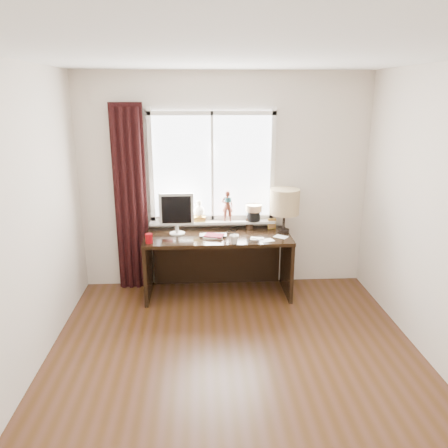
{
  "coord_description": "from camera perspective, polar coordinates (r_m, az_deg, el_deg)",
  "views": [
    {
      "loc": [
        -0.3,
        -3.22,
        2.33
      ],
      "look_at": [
        -0.05,
        1.25,
        1.0
      ],
      "focal_mm": 35.0,
      "sensor_mm": 36.0,
      "label": 1
    }
  ],
  "objects": [
    {
      "name": "loose_papers",
      "position": [
        5.01,
        5.81,
        -1.89
      ],
      "size": [
        0.46,
        0.28,
        0.0
      ],
      "color": "white",
      "rests_on": "desk"
    },
    {
      "name": "desk_cables",
      "position": [
        5.11,
        2.27,
        -1.43
      ],
      "size": [
        0.37,
        0.59,
        0.01
      ],
      "color": "black",
      "rests_on": "desk"
    },
    {
      "name": "mug",
      "position": [
        4.81,
        1.33,
        -1.97
      ],
      "size": [
        0.13,
        0.14,
        0.1
      ],
      "primitive_type": "imported",
      "rotation": [
        0.0,
        0.0,
        1.1
      ],
      "color": "white",
      "rests_on": "desk"
    },
    {
      "name": "icon_frame",
      "position": [
        5.36,
        6.28,
        0.04
      ],
      "size": [
        0.1,
        0.03,
        0.13
      ],
      "color": "gold",
      "rests_on": "desk"
    },
    {
      "name": "wall_back",
      "position": [
        5.33,
        0.08,
        5.41
      ],
      "size": [
        3.5,
        0.0,
        2.6
      ],
      "primitive_type": "cube",
      "rotation": [
        1.57,
        0.0,
        0.0
      ],
      "color": "beige",
      "rests_on": "ground"
    },
    {
      "name": "monitor",
      "position": [
        5.1,
        -6.22,
        1.67
      ],
      "size": [
        0.4,
        0.18,
        0.49
      ],
      "color": "beige",
      "rests_on": "desk"
    },
    {
      "name": "laptop",
      "position": [
        5.06,
        -1.4,
        -1.48
      ],
      "size": [
        0.33,
        0.22,
        0.02
      ],
      "primitive_type": "imported",
      "rotation": [
        0.0,
        0.0,
        -0.05
      ],
      "color": "silver",
      "rests_on": "desk"
    },
    {
      "name": "floor",
      "position": [
        3.99,
        1.84,
        -19.25
      ],
      "size": [
        3.5,
        4.0,
        0.0
      ],
      "primitive_type": "cube",
      "color": "#4A2A1C",
      "rests_on": "ground"
    },
    {
      "name": "red_cup",
      "position": [
        4.9,
        -9.77,
        -1.87
      ],
      "size": [
        0.08,
        0.08,
        0.1
      ],
      "primitive_type": "cylinder",
      "color": "maroon",
      "rests_on": "desk"
    },
    {
      "name": "window",
      "position": [
        5.27,
        -1.49,
        5.32
      ],
      "size": [
        1.52,
        0.22,
        1.4
      ],
      "color": "white",
      "rests_on": "ground"
    },
    {
      "name": "table_lamp",
      "position": [
        5.19,
        7.92,
        2.84
      ],
      "size": [
        0.35,
        0.35,
        0.52
      ],
      "color": "black",
      "rests_on": "desk"
    },
    {
      "name": "wall_left",
      "position": [
        3.68,
        -26.27,
        -1.51
      ],
      "size": [
        0.0,
        4.0,
        2.6
      ],
      "primitive_type": "cube",
      "rotation": [
        1.57,
        0.0,
        1.57
      ],
      "color": "beige",
      "rests_on": "ground"
    },
    {
      "name": "desk",
      "position": [
        5.27,
        -0.84,
        -3.67
      ],
      "size": [
        1.7,
        0.7,
        0.75
      ],
      "color": "black",
      "rests_on": "floor"
    },
    {
      "name": "brush_holder",
      "position": [
        5.35,
        3.33,
        0.04
      ],
      "size": [
        0.09,
        0.09,
        0.25
      ],
      "color": "black",
      "rests_on": "desk"
    },
    {
      "name": "wall_front",
      "position": [
        1.63,
        9.02,
        -23.16
      ],
      "size": [
        3.5,
        0.0,
        2.6
      ],
      "primitive_type": "cube",
      "rotation": [
        1.57,
        0.0,
        0.0
      ],
      "color": "beige",
      "rests_on": "ground"
    },
    {
      "name": "curtain",
      "position": [
        5.33,
        -12.12,
        3.01
      ],
      "size": [
        0.38,
        0.09,
        2.25
      ],
      "color": "black",
      "rests_on": "floor"
    },
    {
      "name": "notebook_stack",
      "position": [
        5.02,
        -1.37,
        -1.59
      ],
      "size": [
        0.25,
        0.21,
        0.03
      ],
      "color": "beige",
      "rests_on": "desk"
    },
    {
      "name": "ceiling",
      "position": [
        3.24,
        2.29,
        21.3
      ],
      "size": [
        3.5,
        4.0,
        0.0
      ],
      "primitive_type": "cube",
      "color": "white",
      "rests_on": "wall_back"
    }
  ]
}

